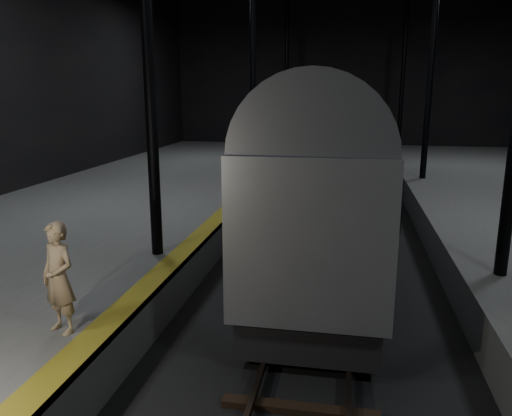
# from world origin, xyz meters

# --- Properties ---
(ground) EXTENTS (44.00, 44.00, 0.00)m
(ground) POSITION_xyz_m (0.00, 0.00, 0.00)
(ground) COLOR black
(ground) RESTS_ON ground
(platform_left) EXTENTS (9.00, 43.80, 1.00)m
(platform_left) POSITION_xyz_m (-7.50, 0.00, 0.50)
(platform_left) COLOR #575755
(platform_left) RESTS_ON ground
(tactile_strip) EXTENTS (0.50, 43.80, 0.01)m
(tactile_strip) POSITION_xyz_m (-3.25, 0.00, 1.00)
(tactile_strip) COLOR olive
(tactile_strip) RESTS_ON platform_left
(track) EXTENTS (2.40, 43.00, 0.24)m
(track) POSITION_xyz_m (0.00, 0.00, 0.07)
(track) COLOR #3F3328
(track) RESTS_ON ground
(train) EXTENTS (2.80, 18.70, 5.00)m
(train) POSITION_xyz_m (-0.00, 2.07, 2.79)
(train) COLOR #A8AAB0
(train) RESTS_ON ground
(woman) EXTENTS (0.78, 0.66, 1.81)m
(woman) POSITION_xyz_m (-3.82, -8.02, 1.91)
(woman) COLOR tan
(woman) RESTS_ON platform_left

